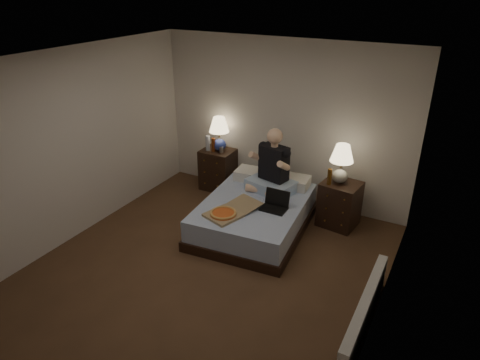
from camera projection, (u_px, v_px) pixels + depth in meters
The scene contains 19 objects.
floor at pixel (205, 270), 5.24m from camera, with size 4.00×4.50×0.00m, color brown.
ceiling at pixel (196, 62), 4.16m from camera, with size 4.00×4.50×0.00m, color white.
wall_back at pixel (282, 123), 6.48m from camera, with size 4.00×2.50×0.00m, color beige.
wall_front at pixel (20, 301), 2.91m from camera, with size 4.00×2.50×0.00m, color beige.
wall_left at pixel (72, 147), 5.56m from camera, with size 4.50×2.50×0.00m, color beige.
wall_right at pixel (388, 223), 3.84m from camera, with size 4.50×2.50×0.00m, color beige.
bed at pixel (254, 215), 6.01m from camera, with size 1.32×1.77×0.44m, color #5F80BE.
nightstand_left at pixel (219, 169), 7.16m from camera, with size 0.53×0.47×0.68m, color black.
nightstand_right at pixel (339, 204), 6.07m from camera, with size 0.51×0.46×0.66m, color black.
lamp_left at pixel (219, 134), 6.88m from camera, with size 0.32×0.32×0.56m, color navy, non-canonical shape.
lamp_right at pixel (341, 164), 5.84m from camera, with size 0.32×0.32×0.56m, color #989890, non-canonical shape.
water_bottle at pixel (208, 143), 6.94m from camera, with size 0.07×0.07×0.25m, color #B3BBCA.
soda_can at pixel (221, 150), 6.89m from camera, with size 0.07×0.07×0.10m, color #A3A39F.
beer_bottle_left at pixel (213, 145), 6.90m from camera, with size 0.06×0.06×0.23m, color #52220B.
beer_bottle_right at pixel (330, 177), 5.85m from camera, with size 0.06×0.06×0.23m, color #522F0B.
person at pixel (272, 161), 6.02m from camera, with size 0.66×0.52×0.93m, color black, non-canonical shape.
laptop at pixel (274, 202), 5.65m from camera, with size 0.34×0.28×0.24m, color black, non-canonical shape.
pizza_box at pixel (223, 214), 5.52m from camera, with size 0.40×0.76×0.08m, color #9E865F, non-canonical shape.
radiator at pixel (364, 313), 4.29m from camera, with size 0.10×1.60×0.40m, color silver.
Camera 1 is at (2.41, -3.53, 3.25)m, focal length 32.00 mm.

